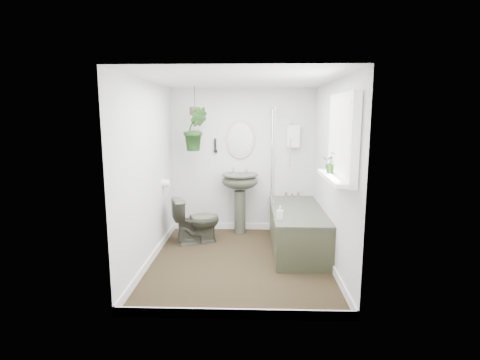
{
  "coord_description": "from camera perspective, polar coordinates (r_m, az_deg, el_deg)",
  "views": [
    {
      "loc": [
        0.16,
        -4.61,
        1.89
      ],
      "look_at": [
        0.0,
        0.15,
        1.05
      ],
      "focal_mm": 28.0,
      "sensor_mm": 36.0,
      "label": 1
    }
  ],
  "objects": [
    {
      "name": "wall_sconce",
      "position": [
        6.02,
        -3.79,
        5.3
      ],
      "size": [
        0.04,
        0.04,
        0.22
      ],
      "primitive_type": "cylinder",
      "color": "black",
      "rests_on": "wall_back"
    },
    {
      "name": "skirting",
      "position": [
        4.97,
        -0.06,
        -11.74
      ],
      "size": [
        2.3,
        2.8,
        0.1
      ],
      "primitive_type": "cube",
      "color": "white",
      "rests_on": "floor"
    },
    {
      "name": "toilet",
      "position": [
        5.6,
        -6.65,
        -6.09
      ],
      "size": [
        0.77,
        0.6,
        0.69
      ],
      "primitive_type": "imported",
      "rotation": [
        0.0,
        0.0,
        1.93
      ],
      "color": "#3D3E32",
      "rests_on": "floor"
    },
    {
      "name": "floor",
      "position": [
        4.99,
        -0.06,
        -12.38
      ],
      "size": [
        2.3,
        2.8,
        0.02
      ],
      "primitive_type": "cube",
      "color": "black",
      "rests_on": "ground"
    },
    {
      "name": "hanging_pot",
      "position": [
        5.69,
        -6.88,
        10.39
      ],
      "size": [
        0.16,
        0.16,
        0.12
      ],
      "primitive_type": "cylinder",
      "color": "#3F3828",
      "rests_on": "ceiling"
    },
    {
      "name": "wall_front",
      "position": [
        3.29,
        -0.9,
        -2.98
      ],
      "size": [
        2.3,
        0.02,
        2.3
      ],
      "primitive_type": "cube",
      "color": "silver",
      "rests_on": "ground"
    },
    {
      "name": "window_recess",
      "position": [
        4.03,
        15.37,
        6.24
      ],
      "size": [
        0.08,
        1.0,
        0.9
      ],
      "primitive_type": "cube",
      "color": "white",
      "rests_on": "wall_right"
    },
    {
      "name": "pedestal_sink",
      "position": [
        5.97,
        -0.02,
        -3.59
      ],
      "size": [
        0.62,
        0.55,
        0.97
      ],
      "primitive_type": null,
      "rotation": [
        0.0,
        0.0,
        -0.12
      ],
      "color": "#3D3E32",
      "rests_on": "floor"
    },
    {
      "name": "window_blinds",
      "position": [
        4.02,
        14.74,
        6.26
      ],
      "size": [
        0.01,
        0.86,
        0.76
      ],
      "primitive_type": "cube",
      "color": "white",
      "rests_on": "wall_right"
    },
    {
      "name": "wall_left",
      "position": [
        4.85,
        -13.89,
        0.94
      ],
      "size": [
        0.02,
        2.8,
        2.3
      ],
      "primitive_type": "cube",
      "color": "silver",
      "rests_on": "ground"
    },
    {
      "name": "oval_mirror",
      "position": [
        6.0,
        0.04,
        6.26
      ],
      "size": [
        0.46,
        0.03,
        0.62
      ],
      "primitive_type": "ellipsoid",
      "color": "#B7AE93",
      "rests_on": "wall_back"
    },
    {
      "name": "toilet_roll_holder",
      "position": [
        5.55,
        -11.24,
        -0.48
      ],
      "size": [
        0.11,
        0.11,
        0.11
      ],
      "primitive_type": "cylinder",
      "rotation": [
        0.0,
        1.57,
        0.0
      ],
      "color": "white",
      "rests_on": "wall_left"
    },
    {
      "name": "sill_plant",
      "position": [
        4.24,
        13.92,
        2.64
      ],
      "size": [
        0.26,
        0.24,
        0.24
      ],
      "primitive_type": "imported",
      "rotation": [
        0.0,
        0.0,
        -0.28
      ],
      "color": "black",
      "rests_on": "window_sill"
    },
    {
      "name": "bathtub",
      "position": [
        5.39,
        8.72,
        -7.38
      ],
      "size": [
        0.72,
        1.72,
        0.58
      ],
      "primitive_type": null,
      "color": "#3D3E32",
      "rests_on": "floor"
    },
    {
      "name": "wall_right",
      "position": [
        4.78,
        13.99,
        0.79
      ],
      "size": [
        0.02,
        2.8,
        2.3
      ],
      "primitive_type": "cube",
      "color": "silver",
      "rests_on": "ground"
    },
    {
      "name": "window_sill",
      "position": [
        4.06,
        14.14,
        0.35
      ],
      "size": [
        0.18,
        1.0,
        0.04
      ],
      "primitive_type": "cube",
      "color": "white",
      "rests_on": "wall_right"
    },
    {
      "name": "hanging_plant",
      "position": [
        5.7,
        -6.83,
        7.72
      ],
      "size": [
        0.41,
        0.35,
        0.65
      ],
      "primitive_type": "imported",
      "rotation": [
        0.0,
        0.0,
        0.2
      ],
      "color": "black",
      "rests_on": "ceiling"
    },
    {
      "name": "shower_box",
      "position": [
        6.0,
        8.1,
        6.64
      ],
      "size": [
        0.2,
        0.1,
        0.35
      ],
      "primitive_type": "cube",
      "color": "white",
      "rests_on": "wall_back"
    },
    {
      "name": "wall_back",
      "position": [
        6.07,
        0.39,
        2.99
      ],
      "size": [
        2.3,
        0.02,
        2.3
      ],
      "primitive_type": "cube",
      "color": "silver",
      "rests_on": "ground"
    },
    {
      "name": "ceiling",
      "position": [
        4.63,
        -0.06,
        15.2
      ],
      "size": [
        2.3,
        2.8,
        0.02
      ],
      "primitive_type": "cube",
      "color": "white",
      "rests_on": "ground"
    },
    {
      "name": "soap_bottle",
      "position": [
        4.75,
        6.11,
        -4.97
      ],
      "size": [
        0.09,
        0.1,
        0.17
      ],
      "primitive_type": "imported",
      "rotation": [
        0.0,
        0.0,
        -0.21
      ],
      "color": "black",
      "rests_on": "bathtub"
    },
    {
      "name": "bath_screen",
      "position": [
        5.64,
        5.07,
        3.75
      ],
      "size": [
        0.04,
        0.72,
        1.4
      ],
      "primitive_type": null,
      "color": "silver",
      "rests_on": "bathtub"
    }
  ]
}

